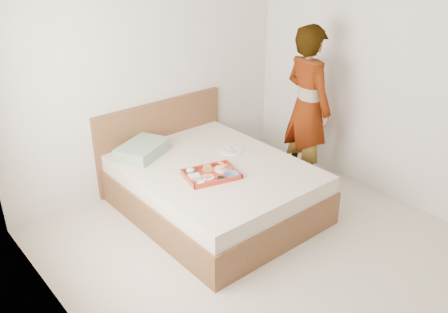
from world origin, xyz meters
TOP-DOWN VIEW (x-y plane):
  - ground at (0.00, 0.00)m, footprint 3.50×4.00m
  - wall_back at (0.00, 2.00)m, footprint 3.50×0.01m
  - wall_left at (-1.75, 0.00)m, footprint 0.01×4.00m
  - wall_right at (1.75, 0.00)m, footprint 0.01×4.00m
  - bed at (0.07, 1.00)m, footprint 1.65×2.00m
  - headboard at (0.07, 1.97)m, footprint 1.65×0.06m
  - pillow at (-0.36, 1.67)m, footprint 0.65×0.57m
  - tray at (-0.10, 0.83)m, footprint 0.58×0.48m
  - prawn_plate at (0.06, 0.85)m, footprint 0.21×0.21m
  - navy_bowl_big at (0.02, 0.68)m, footprint 0.17×0.17m
  - sauce_dish at (-0.10, 0.69)m, footprint 0.09×0.09m
  - meat_plate at (-0.16, 0.81)m, footprint 0.15×0.15m
  - bread_plate at (-0.06, 0.94)m, footprint 0.15×0.15m
  - salad_bowl at (-0.24, 0.99)m, footprint 0.14×0.14m
  - plastic_tub at (-0.28, 0.87)m, footprint 0.12×0.11m
  - cheese_round at (-0.29, 0.75)m, footprint 0.09×0.09m
  - dinner_plate at (0.41, 1.14)m, footprint 0.28×0.28m
  - person at (1.29, 0.86)m, footprint 0.53×0.72m

SIDE VIEW (x-z plane):
  - ground at x=0.00m, z-range -0.01..0.01m
  - bed at x=0.07m, z-range 0.00..0.53m
  - headboard at x=0.07m, z-range 0.00..0.95m
  - dinner_plate at x=0.41m, z-range 0.53..0.54m
  - meat_plate at x=-0.16m, z-range 0.54..0.55m
  - bread_plate at x=-0.06m, z-range 0.54..0.55m
  - prawn_plate at x=0.06m, z-range 0.54..0.55m
  - tray at x=-0.10m, z-range 0.53..0.58m
  - cheese_round at x=-0.29m, z-range 0.54..0.57m
  - sauce_dish at x=-0.10m, z-range 0.54..0.57m
  - salad_bowl at x=-0.24m, z-range 0.54..0.58m
  - navy_bowl_big at x=0.02m, z-range 0.54..0.58m
  - plastic_tub at x=-0.28m, z-range 0.54..0.59m
  - pillow at x=-0.36m, z-range 0.53..0.66m
  - person at x=1.29m, z-range 0.00..1.82m
  - wall_back at x=0.00m, z-range 0.00..2.60m
  - wall_left at x=-1.75m, z-range 0.00..2.60m
  - wall_right at x=1.75m, z-range 0.00..2.60m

